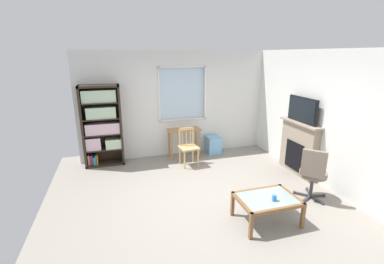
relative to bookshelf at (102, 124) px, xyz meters
name	(u,v)px	position (x,y,z in m)	size (l,w,h in m)	color
ground	(207,198)	(1.83, -2.21, -1.02)	(5.81, 5.91, 0.02)	gray
wall_back_with_window	(174,105)	(1.81, 0.24, 0.29)	(4.81, 0.15, 2.68)	silver
wall_right	(325,119)	(4.29, -2.21, 0.32)	(0.12, 5.11, 2.68)	silver
bookshelf	(102,124)	(0.00, 0.00, 0.00)	(0.90, 0.38, 1.91)	#2D2319
desk_under_window	(184,135)	(1.96, -0.11, -0.41)	(0.83, 0.39, 0.76)	#A37547
wooden_chair	(188,146)	(1.93, -0.62, -0.55)	(0.45, 0.44, 0.90)	tan
plastic_drawer_unit	(213,145)	(2.78, -0.06, -0.78)	(0.35, 0.40, 0.47)	#72ADDB
fireplace	(299,148)	(4.14, -1.75, -0.42)	(0.26, 1.14, 1.18)	gray
tv	(302,110)	(4.12, -1.75, 0.43)	(0.06, 0.86, 0.54)	black
office_chair	(313,172)	(3.62, -2.83, -0.46)	(0.63, 0.60, 1.00)	#7A6B5B
coffee_table	(267,201)	(2.48, -3.18, -0.65)	(0.93, 0.67, 0.42)	#8C9E99
sippy_cup	(274,198)	(2.53, -3.29, -0.55)	(0.07, 0.07, 0.09)	#337FD6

